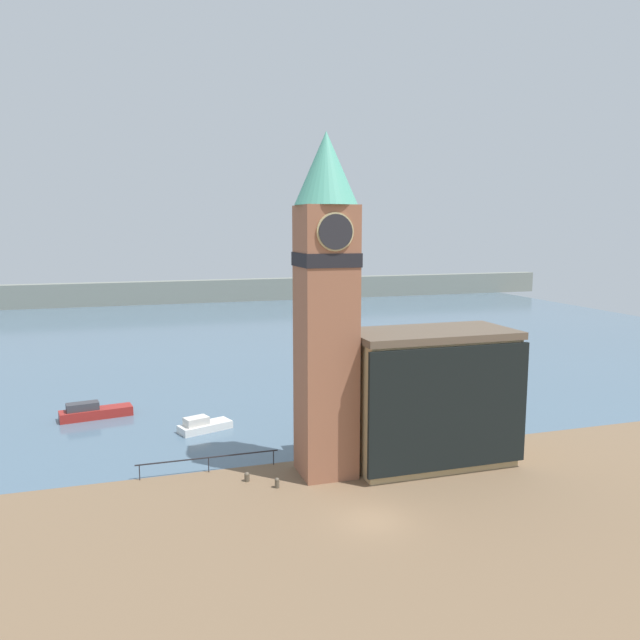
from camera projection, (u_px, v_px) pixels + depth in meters
The scene contains 10 objects.
ground_plane at pixel (372, 520), 35.98m from camera, with size 160.00×160.00×0.00m, color brown.
water at pixel (210, 330), 102.28m from camera, with size 160.00×120.00×0.00m.
far_shoreline at pixel (186, 292), 139.67m from camera, with size 180.00×3.00×5.00m.
pier_railing at pixel (208, 459), 42.88m from camera, with size 9.78×0.08×1.09m.
clock_tower at pixel (326, 298), 41.16m from camera, with size 4.13×4.13×22.82m.
pier_building at pixel (431, 397), 44.13m from camera, with size 11.72×5.94×9.63m.
boat_near at pixel (203, 425), 51.65m from camera, with size 4.66×3.04×1.29m.
boat_far at pixel (94, 412), 55.17m from camera, with size 6.32×2.67×1.51m.
mooring_bollard_near at pixel (277, 482), 40.39m from camera, with size 0.31×0.31×0.68m.
mooring_bollard_far at pixel (247, 476), 41.43m from camera, with size 0.36×0.36×0.63m.
Camera 1 is at (-13.02, -31.44, 16.72)m, focal length 35.00 mm.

